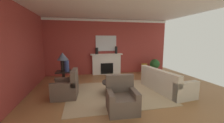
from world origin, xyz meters
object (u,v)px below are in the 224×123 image
at_px(fireplace, 107,65).
at_px(vase_on_side_table, 67,66).
at_px(mantel_mirror, 106,43).
at_px(potted_plant, 155,65).
at_px(armchair_near_window, 67,88).
at_px(table_lamp, 63,58).
at_px(vase_mantel_left, 97,51).
at_px(sofa, 165,83).
at_px(vase_tall_corner, 144,69).
at_px(side_table, 64,78).
at_px(armchair_facing_fireplace, 122,100).
at_px(coffee_table, 116,84).
at_px(vase_mantel_right, 116,50).

xyz_separation_m(fireplace, vase_on_side_table, (-1.95, -2.08, 0.37)).
height_order(mantel_mirror, potted_plant, mantel_mirror).
height_order(armchair_near_window, table_lamp, table_lamp).
height_order(mantel_mirror, vase_mantel_left, mantel_mirror).
height_order(sofa, armchair_near_window, armchair_near_window).
height_order(fireplace, vase_tall_corner, fireplace).
relative_size(fireplace, mantel_mirror, 1.54).
relative_size(armchair_near_window, vase_tall_corner, 1.66).
xyz_separation_m(vase_mantel_left, vase_on_side_table, (-1.40, -2.03, -0.42)).
bearing_deg(table_lamp, side_table, 90.00).
height_order(side_table, potted_plant, potted_plant).
distance_m(vase_mantel_left, vase_on_side_table, 2.51).
height_order(vase_mantel_left, vase_tall_corner, vase_mantel_left).
distance_m(vase_on_side_table, potted_plant, 5.04).
bearing_deg(potted_plant, fireplace, 171.71).
relative_size(fireplace, armchair_near_window, 1.89).
bearing_deg(mantel_mirror, vase_tall_corner, -10.89).
xyz_separation_m(sofa, armchair_facing_fireplace, (-2.03, -1.12, 0.01)).
xyz_separation_m(fireplace, side_table, (-2.10, -1.96, -0.15)).
xyz_separation_m(vase_on_side_table, potted_plant, (4.73, 1.68, -0.43)).
distance_m(vase_on_side_table, vase_tall_corner, 4.55).
xyz_separation_m(fireplace, potted_plant, (2.78, -0.41, -0.06)).
distance_m(armchair_near_window, vase_tall_corner, 4.87).
height_order(armchair_near_window, side_table, armchair_near_window).
distance_m(mantel_mirror, table_lamp, 3.01).
relative_size(coffee_table, vase_tall_corner, 1.74).
distance_m(mantel_mirror, vase_mantel_right, 0.69).
relative_size(vase_mantel_left, vase_on_side_table, 0.80).
relative_size(sofa, potted_plant, 2.63).
height_order(mantel_mirror, vase_tall_corner, mantel_mirror).
relative_size(sofa, armchair_near_window, 2.31).
xyz_separation_m(vase_tall_corner, potted_plant, (0.60, -0.11, 0.21)).
relative_size(vase_mantel_left, vase_mantel_right, 0.87).
distance_m(armchair_facing_fireplace, vase_mantel_right, 4.41).
distance_m(side_table, potted_plant, 5.13).
bearing_deg(armchair_near_window, vase_on_side_table, 93.14).
height_order(side_table, vase_mantel_right, vase_mantel_right).
xyz_separation_m(coffee_table, vase_tall_corner, (2.37, 2.68, -0.05)).
bearing_deg(armchair_near_window, potted_plant, 28.47).
height_order(fireplace, armchair_near_window, fireplace).
distance_m(armchair_near_window, coffee_table, 1.72).
xyz_separation_m(armchair_near_window, table_lamp, (-0.20, 0.98, 0.92)).
distance_m(vase_on_side_table, vase_mantel_right, 3.26).
bearing_deg(vase_mantel_left, mantel_mirror, 17.18).
height_order(armchair_near_window, coffee_table, armchair_near_window).
relative_size(armchair_near_window, table_lamp, 1.27).
bearing_deg(fireplace, vase_tall_corner, -7.81).
distance_m(armchair_near_window, vase_mantel_right, 3.94).
relative_size(sofa, table_lamp, 2.92).
bearing_deg(table_lamp, fireplace, 43.05).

